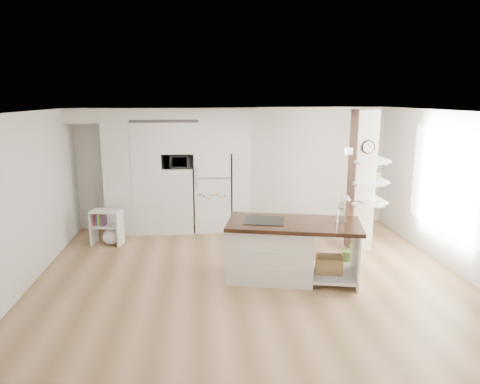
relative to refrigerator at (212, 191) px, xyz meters
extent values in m
cube|color=tan|center=(0.53, -2.68, -0.88)|extent=(7.00, 6.00, 0.01)
cube|color=white|center=(0.53, -2.68, 1.82)|extent=(7.00, 6.00, 0.04)
cube|color=silver|center=(0.53, 0.32, 0.47)|extent=(7.00, 0.04, 2.70)
cube|color=silver|center=(0.53, -5.68, 0.47)|extent=(7.00, 0.04, 2.70)
cube|color=silver|center=(-2.98, -2.68, 0.47)|extent=(0.04, 6.00, 2.70)
cube|color=silver|center=(4.03, -2.68, 0.47)|extent=(0.04, 6.00, 2.70)
cube|color=white|center=(-1.68, -0.01, 0.32)|extent=(1.20, 0.65, 2.40)
cube|color=white|center=(-0.75, -0.01, -0.17)|extent=(0.65, 0.65, 1.42)
cube|color=white|center=(-0.75, -0.01, 1.20)|extent=(0.65, 0.65, 0.65)
cube|color=white|center=(0.00, -0.01, 1.20)|extent=(0.85, 0.65, 0.65)
cube|color=white|center=(0.62, -0.01, 0.32)|extent=(0.40, 0.65, 2.40)
cube|color=silver|center=(-0.97, -0.03, 1.67)|extent=(4.00, 0.70, 0.30)
cube|color=#262626|center=(-0.97, -0.37, 1.56)|extent=(1.40, 0.04, 0.06)
cube|color=white|center=(0.00, 0.00, 0.00)|extent=(0.78, 0.66, 1.75)
cube|color=#B2B2B7|center=(0.00, -0.34, 0.36)|extent=(0.78, 0.01, 0.03)
cube|color=silver|center=(2.82, -1.48, 0.47)|extent=(0.40, 0.40, 2.70)
cube|color=tan|center=(2.61, -1.48, 0.47)|extent=(0.02, 0.40, 2.70)
cube|color=tan|center=(2.82, -1.27, 0.47)|extent=(0.40, 0.02, 2.70)
cylinder|color=black|center=(2.82, -1.69, 1.14)|extent=(0.25, 0.03, 0.25)
cylinder|color=white|center=(2.82, -1.71, 1.14)|extent=(0.21, 0.01, 0.21)
plane|color=white|center=(4.00, -2.38, 0.62)|extent=(0.00, 2.40, 2.40)
cylinder|color=white|center=(2.23, -2.53, 1.24)|extent=(0.12, 0.12, 0.10)
cube|color=white|center=(0.86, -2.71, -0.43)|extent=(1.55, 1.20, 0.89)
cube|color=white|center=(1.84, -2.94, -0.76)|extent=(0.93, 1.05, 0.04)
cube|color=white|center=(2.18, -3.02, -0.43)|extent=(0.24, 0.88, 0.89)
cube|color=black|center=(1.22, -2.79, 0.05)|extent=(2.30, 1.47, 0.06)
cube|color=black|center=(0.75, -2.68, 0.08)|extent=(0.74, 0.66, 0.01)
cube|color=tan|center=(1.79, -2.93, -0.60)|extent=(0.49, 0.41, 0.26)
cylinder|color=white|center=(1.96, -2.86, 0.19)|extent=(0.12, 0.12, 0.22)
cube|color=white|center=(-2.43, -0.75, -0.52)|extent=(0.11, 0.34, 0.70)
cube|color=white|center=(-1.88, -0.88, -0.52)|extent=(0.11, 0.34, 0.70)
cube|color=white|center=(-2.16, -0.81, -0.19)|extent=(0.66, 0.47, 0.03)
cube|color=white|center=(-2.16, -0.81, -0.49)|extent=(0.63, 0.46, 0.03)
sphere|color=white|center=(-2.08, -0.83, -0.70)|extent=(0.34, 0.34, 0.34)
imported|color=#518133|center=(2.38, -2.25, -0.62)|extent=(0.33, 0.29, 0.52)
imported|color=#518133|center=(3.52, -0.26, -0.65)|extent=(0.27, 0.27, 0.45)
imported|color=#2D2D2D|center=(-0.75, -0.06, 0.69)|extent=(0.54, 0.37, 0.30)
imported|color=#518133|center=(3.15, -1.38, 0.65)|extent=(0.27, 0.23, 0.30)
imported|color=white|center=(2.82, -1.78, 0.13)|extent=(0.22, 0.22, 0.05)
camera|label=1|loc=(-0.28, -9.27, 2.04)|focal=32.00mm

